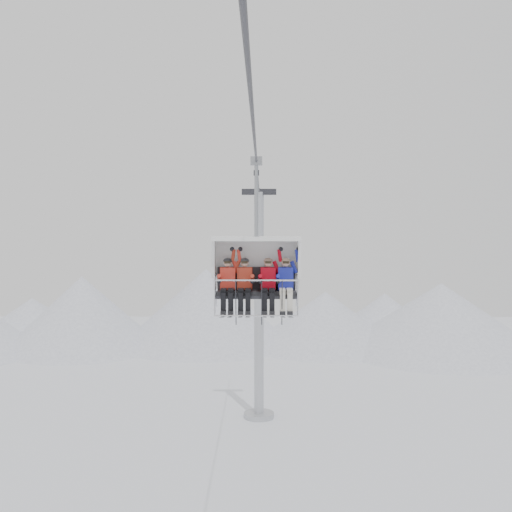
{
  "coord_description": "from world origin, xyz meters",
  "views": [
    {
      "loc": [
        0.12,
        -15.22,
        11.9
      ],
      "look_at": [
        0.0,
        0.0,
        10.95
      ],
      "focal_mm": 45.0,
      "sensor_mm": 36.0,
      "label": 1
    }
  ],
  "objects_px": {
    "skier_far_right": "(286,284)",
    "skier_center_right": "(268,284)",
    "chairlift_carrier": "(256,265)",
    "skier_center_left": "(245,284)",
    "lift_tower_right": "(259,321)",
    "skier_far_left": "(228,284)"
  },
  "relations": [
    {
      "from": "skier_far_left",
      "to": "chairlift_carrier",
      "type": "bearing_deg",
      "value": 22.68
    },
    {
      "from": "skier_center_left",
      "to": "skier_center_right",
      "type": "bearing_deg",
      "value": 0.0
    },
    {
      "from": "chairlift_carrier",
      "to": "skier_far_right",
      "type": "distance_m",
      "value": 0.93
    },
    {
      "from": "skier_center_left",
      "to": "skier_center_right",
      "type": "xyz_separation_m",
      "value": [
        0.6,
        0.0,
        0.0
      ]
    },
    {
      "from": "skier_center_right",
      "to": "lift_tower_right",
      "type": "bearing_deg",
      "value": 90.82
    },
    {
      "from": "chairlift_carrier",
      "to": "skier_center_right",
      "type": "height_order",
      "value": "chairlift_carrier"
    },
    {
      "from": "lift_tower_right",
      "to": "skier_far_left",
      "type": "distance_m",
      "value": 21.51
    },
    {
      "from": "lift_tower_right",
      "to": "skier_center_left",
      "type": "relative_size",
      "value": 7.99
    },
    {
      "from": "chairlift_carrier",
      "to": "skier_far_right",
      "type": "relative_size",
      "value": 2.36
    },
    {
      "from": "lift_tower_right",
      "to": "chairlift_carrier",
      "type": "bearing_deg",
      "value": -90.0
    },
    {
      "from": "skier_far_left",
      "to": "skier_far_right",
      "type": "relative_size",
      "value": 1.0
    },
    {
      "from": "skier_center_left",
      "to": "skier_far_right",
      "type": "height_order",
      "value": "same"
    },
    {
      "from": "lift_tower_right",
      "to": "skier_center_right",
      "type": "relative_size",
      "value": 7.99
    },
    {
      "from": "chairlift_carrier",
      "to": "skier_center_left",
      "type": "xyz_separation_m",
      "value": [
        -0.3,
        -0.3,
        -0.46
      ]
    },
    {
      "from": "chairlift_carrier",
      "to": "skier_far_right",
      "type": "bearing_deg",
      "value": -22.15
    },
    {
      "from": "skier_far_right",
      "to": "skier_center_right",
      "type": "bearing_deg",
      "value": 180.0
    },
    {
      "from": "skier_center_right",
      "to": "skier_far_right",
      "type": "distance_m",
      "value": 0.45
    },
    {
      "from": "skier_center_right",
      "to": "skier_far_left",
      "type": "bearing_deg",
      "value": 180.0
    },
    {
      "from": "skier_far_left",
      "to": "skier_center_right",
      "type": "height_order",
      "value": "same"
    },
    {
      "from": "lift_tower_right",
      "to": "skier_center_right",
      "type": "distance_m",
      "value": 21.5
    },
    {
      "from": "chairlift_carrier",
      "to": "skier_center_left",
      "type": "bearing_deg",
      "value": -134.28
    },
    {
      "from": "lift_tower_right",
      "to": "skier_center_right",
      "type": "xyz_separation_m",
      "value": [
        0.3,
        -21.04,
        4.41
      ]
    }
  ]
}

